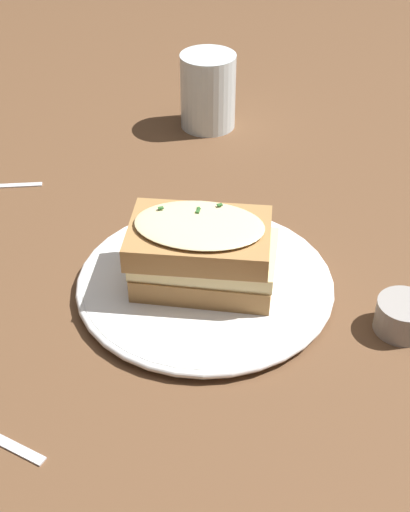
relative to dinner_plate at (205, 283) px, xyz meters
The scene contains 5 objects.
ground_plane 0.03m from the dinner_plate, 77.72° to the left, with size 2.40×2.40×0.00m, color brown.
dinner_plate is the anchor object (origin of this frame).
sandwich 0.04m from the dinner_plate, 15.72° to the right, with size 0.17×0.16×0.07m.
water_glass 0.37m from the dinner_plate, 123.66° to the right, with size 0.08×0.08×0.11m, color silver.
condiment_pot 0.20m from the dinner_plate, 129.69° to the left, with size 0.05×0.05×0.03m, color gray.
Camera 1 is at (0.30, 0.45, 0.48)m, focal length 50.00 mm.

